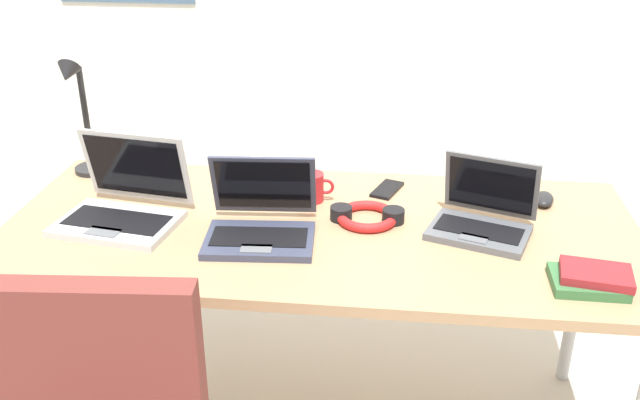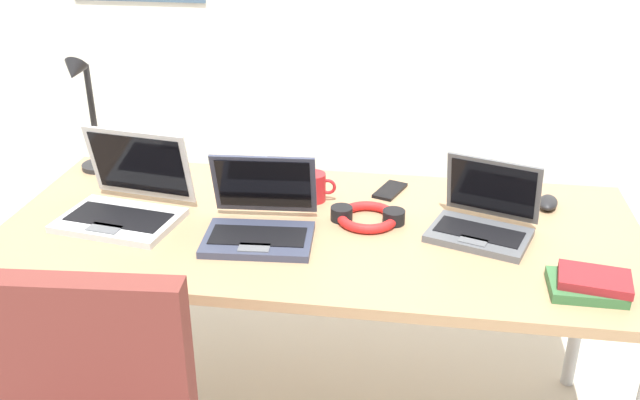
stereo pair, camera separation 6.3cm
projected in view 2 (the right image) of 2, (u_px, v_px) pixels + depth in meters
desk at (320, 243)px, 2.02m from camera, size 1.80×0.80×0.74m
desk_lamp at (88, 116)px, 2.26m from camera, size 0.12×0.18×0.40m
laptop_center at (483, 220)px, 1.93m from camera, size 0.32×0.29×0.20m
laptop_mid_desk at (125, 202)px, 2.02m from camera, size 0.37×0.32×0.24m
laptop_front_right at (260, 222)px, 1.92m from camera, size 0.31×0.29×0.21m
computer_mouse at (548, 202)px, 2.09m from camera, size 0.08×0.11×0.03m
cell_phone at (390, 190)px, 2.20m from camera, size 0.11×0.15×0.01m
headphones at (368, 217)px, 2.01m from camera, size 0.21×0.18×0.04m
pill_bottle at (261, 167)px, 2.28m from camera, size 0.04×0.04×0.08m
book_stack at (590, 284)px, 1.67m from camera, size 0.19×0.14×0.05m
coffee_mug at (314, 187)px, 2.13m from camera, size 0.11×0.08×0.09m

